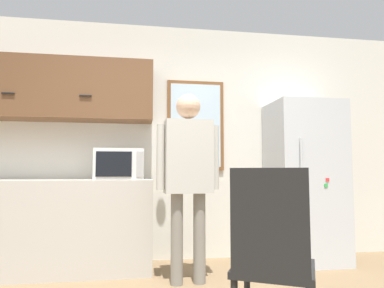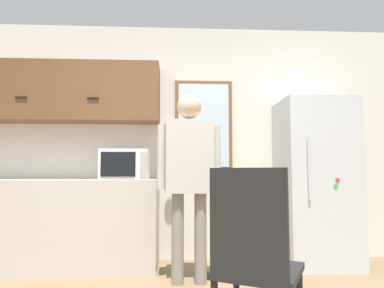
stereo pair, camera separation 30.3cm
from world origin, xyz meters
name	(u,v)px [view 1 (the left image)]	position (x,y,z in m)	size (l,w,h in m)	color
back_wall	(159,140)	(0.00, 2.11, 1.35)	(6.00, 0.06, 2.70)	silver
counter	(44,226)	(-1.15, 1.76, 0.45)	(2.11, 0.64, 0.91)	#BCB7AD
upper_cabinets	(52,90)	(-1.15, 1.90, 1.86)	(2.11, 0.38, 0.65)	brown
microwave	(120,164)	(-0.42, 1.65, 1.06)	(0.47, 0.40, 0.30)	white
person	(188,166)	(0.21, 1.23, 1.04)	(0.58, 0.24, 1.70)	gray
refrigerator	(305,181)	(1.61, 1.75, 0.88)	(0.75, 0.67, 1.76)	silver
chair	(272,252)	(0.52, 0.02, 0.54)	(0.61, 0.61, 1.01)	black
window	(195,125)	(0.42, 2.06, 1.53)	(0.67, 0.05, 1.05)	brown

